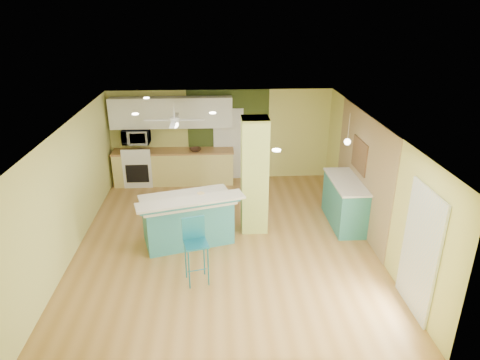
% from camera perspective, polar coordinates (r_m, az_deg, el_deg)
% --- Properties ---
extents(floor, '(6.00, 7.00, 0.01)m').
position_cam_1_polar(floor, '(9.07, -2.01, -8.07)').
color(floor, '#A37239').
rests_on(floor, ground).
extents(ceiling, '(6.00, 7.00, 0.01)m').
position_cam_1_polar(ceiling, '(8.09, -2.25, 7.41)').
color(ceiling, white).
rests_on(ceiling, wall_back).
extents(wall_back, '(6.00, 0.01, 2.50)m').
position_cam_1_polar(wall_back, '(11.80, -2.54, 5.98)').
color(wall_back, '#DBD975').
rests_on(wall_back, floor).
extents(wall_front, '(6.00, 0.01, 2.50)m').
position_cam_1_polar(wall_front, '(5.47, -1.20, -15.50)').
color(wall_front, '#DBD975').
rests_on(wall_front, floor).
extents(wall_left, '(0.01, 7.00, 2.50)m').
position_cam_1_polar(wall_left, '(8.97, -21.69, -1.17)').
color(wall_left, '#DBD975').
rests_on(wall_left, floor).
extents(wall_right, '(0.01, 7.00, 2.50)m').
position_cam_1_polar(wall_right, '(9.06, 17.23, -0.30)').
color(wall_right, '#DBD975').
rests_on(wall_right, floor).
extents(wood_panel, '(0.02, 3.40, 2.50)m').
position_cam_1_polar(wood_panel, '(9.58, 15.95, 1.09)').
color(wood_panel, '#937754').
rests_on(wood_panel, floor).
extents(olive_accent, '(2.20, 0.02, 2.50)m').
position_cam_1_polar(olive_accent, '(11.79, -1.56, 5.97)').
color(olive_accent, '#39471C').
rests_on(olive_accent, floor).
extents(interior_door, '(0.82, 0.05, 2.00)m').
position_cam_1_polar(interior_door, '(11.84, -1.54, 4.78)').
color(interior_door, white).
rests_on(interior_door, floor).
extents(french_door, '(0.04, 1.08, 2.10)m').
position_cam_1_polar(french_door, '(7.26, 22.83, -8.84)').
color(french_door, white).
rests_on(french_door, floor).
extents(column, '(0.55, 0.55, 2.50)m').
position_cam_1_polar(column, '(9.00, 1.94, 0.58)').
color(column, '#ADBD57').
rests_on(column, floor).
extents(kitchen_run, '(3.25, 0.63, 0.94)m').
position_cam_1_polar(kitchen_run, '(11.82, -8.76, 1.76)').
color(kitchen_run, '#E9D779').
rests_on(kitchen_run, floor).
extents(stove, '(0.76, 0.66, 1.08)m').
position_cam_1_polar(stove, '(11.94, -13.31, 1.57)').
color(stove, white).
rests_on(stove, floor).
extents(upper_cabinets, '(3.20, 0.34, 0.80)m').
position_cam_1_polar(upper_cabinets, '(11.50, -9.15, 8.88)').
color(upper_cabinets, white).
rests_on(upper_cabinets, wall_back).
extents(microwave, '(0.70, 0.48, 0.39)m').
position_cam_1_polar(microwave, '(11.67, -13.69, 5.67)').
color(microwave, white).
rests_on(microwave, wall_back).
extents(ceiling_fan, '(1.41, 1.41, 0.61)m').
position_cam_1_polar(ceiling_fan, '(10.17, -8.73, 7.86)').
color(ceiling_fan, white).
rests_on(ceiling_fan, ceiling).
extents(pendant_lamp, '(0.14, 0.14, 0.69)m').
position_cam_1_polar(pendant_lamp, '(9.40, 14.13, 4.99)').
color(pendant_lamp, white).
rests_on(pendant_lamp, ceiling).
extents(wall_decor, '(0.03, 0.90, 0.70)m').
position_cam_1_polar(wall_decor, '(9.65, 15.64, 3.18)').
color(wall_decor, brown).
rests_on(wall_decor, wood_panel).
extents(peninsula, '(2.20, 1.60, 1.12)m').
position_cam_1_polar(peninsula, '(8.86, -6.96, -5.17)').
color(peninsula, teal).
rests_on(peninsula, floor).
extents(bar_stool, '(0.48, 0.48, 1.21)m').
position_cam_1_polar(bar_stool, '(7.53, -6.03, -7.95)').
color(bar_stool, teal).
rests_on(bar_stool, floor).
extents(side_counter, '(0.69, 1.62, 1.04)m').
position_cam_1_polar(side_counter, '(9.79, 13.88, -2.87)').
color(side_counter, teal).
rests_on(side_counter, floor).
extents(fruit_bowl, '(0.39, 0.39, 0.08)m').
position_cam_1_polar(fruit_bowl, '(11.52, -5.98, 4.05)').
color(fruit_bowl, '#382117').
rests_on(fruit_bowl, kitchen_run).
extents(canister, '(0.15, 0.15, 0.16)m').
position_cam_1_polar(canister, '(8.55, -5.22, -2.20)').
color(canister, gold).
rests_on(canister, peninsula).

